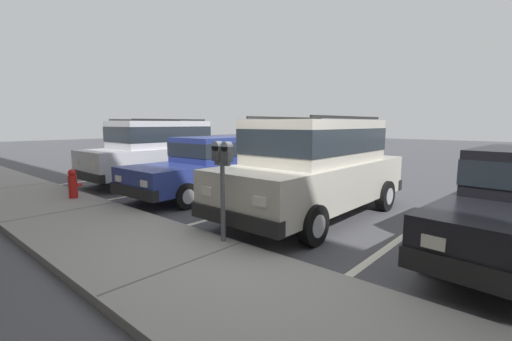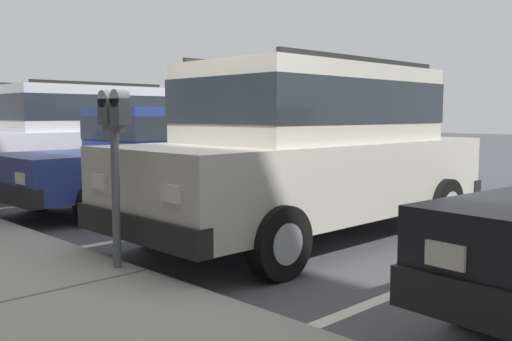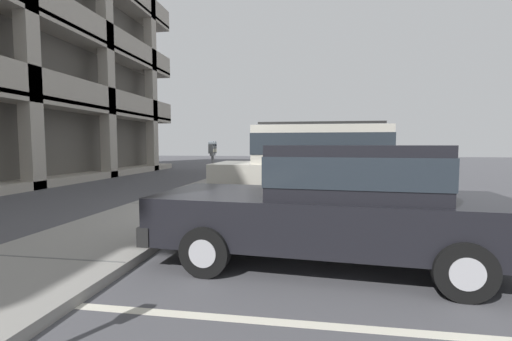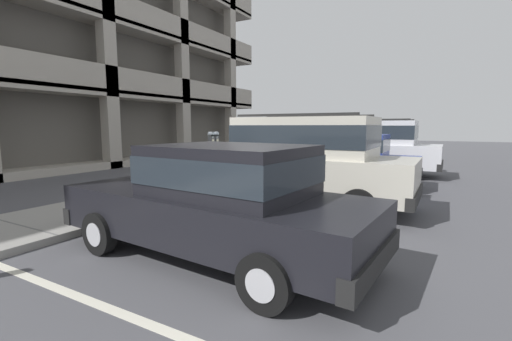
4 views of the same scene
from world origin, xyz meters
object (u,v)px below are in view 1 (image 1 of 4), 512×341
at_px(silver_suv, 315,164).
at_px(dark_hatchback, 210,164).
at_px(parking_meter_near, 222,168).
at_px(fire_hydrant, 73,184).
at_px(blue_coupe, 159,149).

distance_m(silver_suv, dark_hatchback, 3.31).
height_order(parking_meter_near, fire_hydrant, parking_meter_near).
xyz_separation_m(silver_suv, dark_hatchback, (3.30, -0.06, -0.27)).
bearing_deg(blue_coupe, silver_suv, 177.10).
bearing_deg(silver_suv, fire_hydrant, 29.41).
xyz_separation_m(blue_coupe, parking_meter_near, (-6.02, 2.81, 0.16)).
bearing_deg(parking_meter_near, silver_suv, -91.21).
bearing_deg(dark_hatchback, silver_suv, 177.87).
xyz_separation_m(dark_hatchback, fire_hydrant, (1.71, 2.86, -0.36)).
distance_m(blue_coupe, fire_hydrant, 3.35).
bearing_deg(silver_suv, blue_coupe, -2.70).
xyz_separation_m(blue_coupe, fire_hydrant, (-1.07, 3.11, -0.62)).
xyz_separation_m(silver_suv, blue_coupe, (6.08, -0.30, 0.00)).
relative_size(dark_hatchback, parking_meter_near, 2.97).
distance_m(silver_suv, parking_meter_near, 2.51).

